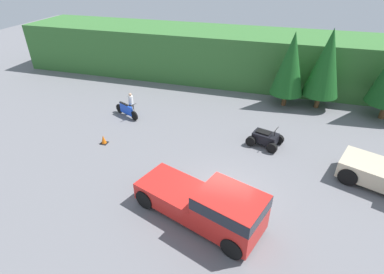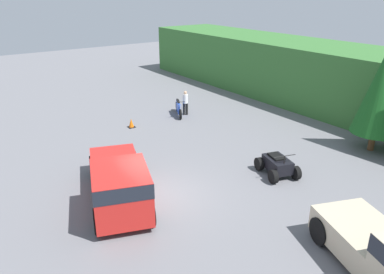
{
  "view_description": "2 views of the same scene",
  "coord_description": "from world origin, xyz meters",
  "px_view_note": "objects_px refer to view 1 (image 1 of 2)",
  "views": [
    {
      "loc": [
        1.52,
        -10.31,
        9.75
      ],
      "look_at": [
        -2.62,
        3.48,
        0.95
      ],
      "focal_mm": 28.0,
      "sensor_mm": 36.0,
      "label": 1
    },
    {
      "loc": [
        11.48,
        -6.4,
        7.88
      ],
      "look_at": [
        -2.62,
        3.48,
        0.95
      ],
      "focal_mm": 35.0,
      "sensor_mm": 36.0,
      "label": 2
    }
  ],
  "objects_px": {
    "quad_atv": "(265,138)",
    "rider_person": "(131,103)",
    "pickup_truck_red": "(210,205)",
    "traffic_cone": "(104,140)",
    "dirt_bike": "(127,110)"
  },
  "relations": [
    {
      "from": "rider_person",
      "to": "quad_atv",
      "type": "bearing_deg",
      "value": 22.39
    },
    {
      "from": "dirt_bike",
      "to": "traffic_cone",
      "type": "xyz_separation_m",
      "value": [
        0.31,
        -3.61,
        -0.22
      ]
    },
    {
      "from": "dirt_bike",
      "to": "rider_person",
      "type": "bearing_deg",
      "value": 90.32
    },
    {
      "from": "pickup_truck_red",
      "to": "rider_person",
      "type": "bearing_deg",
      "value": 152.2
    },
    {
      "from": "dirt_bike",
      "to": "traffic_cone",
      "type": "relative_size",
      "value": 3.92
    },
    {
      "from": "dirt_bike",
      "to": "quad_atv",
      "type": "height_order",
      "value": "quad_atv"
    },
    {
      "from": "quad_atv",
      "to": "rider_person",
      "type": "distance_m",
      "value": 9.51
    },
    {
      "from": "dirt_bike",
      "to": "quad_atv",
      "type": "bearing_deg",
      "value": 19.42
    },
    {
      "from": "quad_atv",
      "to": "traffic_cone",
      "type": "height_order",
      "value": "quad_atv"
    },
    {
      "from": "quad_atv",
      "to": "rider_person",
      "type": "relative_size",
      "value": 1.37
    },
    {
      "from": "pickup_truck_red",
      "to": "traffic_cone",
      "type": "height_order",
      "value": "pickup_truck_red"
    },
    {
      "from": "dirt_bike",
      "to": "quad_atv",
      "type": "xyz_separation_m",
      "value": [
        9.59,
        -0.98,
        -0.02
      ]
    },
    {
      "from": "rider_person",
      "to": "traffic_cone",
      "type": "height_order",
      "value": "rider_person"
    },
    {
      "from": "dirt_bike",
      "to": "rider_person",
      "type": "xyz_separation_m",
      "value": [
        0.19,
        0.41,
        0.4
      ]
    },
    {
      "from": "quad_atv",
      "to": "rider_person",
      "type": "bearing_deg",
      "value": -171.48
    }
  ]
}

